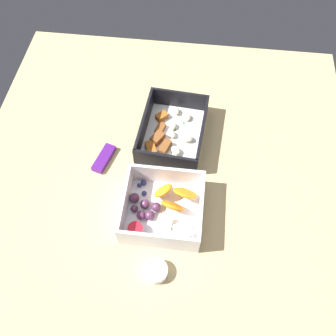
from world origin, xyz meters
The scene contains 5 objects.
table_surface centered at (0.00, 0.00, 1.00)cm, with size 80.00×80.00×2.00cm, color tan.
pasta_container centered at (8.26, -1.04, 3.69)cm, with size 18.99×14.70×5.35cm.
fruit_bowl centered at (-10.16, -1.39, 4.10)cm, with size 14.43×15.12×5.92cm.
candy_bar centered at (0.77, 12.69, 2.60)cm, with size 7.00×2.40×1.20cm, color #51197A.
paper_cup_liner centered at (-22.02, -1.52, 2.99)cm, with size 4.39×4.39×1.98cm, color white.
Camera 1 is at (-40.01, -5.82, 68.31)cm, focal length 39.20 mm.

